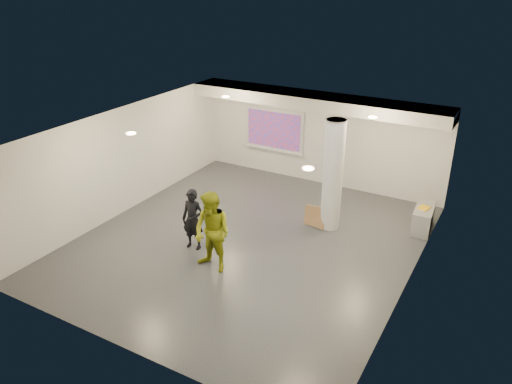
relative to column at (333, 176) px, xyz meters
The scene contains 20 objects.
floor 2.78m from the column, 129.81° to the right, with size 8.00×9.00×0.01m, color #35373C.
ceiling 2.78m from the column, 129.81° to the right, with size 8.00×9.00×0.01m, color white.
wall_back 3.09m from the column, 119.05° to the left, with size 8.00×0.01×3.00m, color silver.
wall_front 6.48m from the column, 103.39° to the right, with size 8.00×0.01×3.00m, color silver.
wall_left 5.79m from the column, 161.88° to the right, with size 0.01×9.00×3.00m, color silver.
wall_right 3.08m from the column, 35.75° to the right, with size 0.01×9.00×3.00m, color silver.
soffit_band 2.94m from the column, 124.90° to the left, with size 8.00×1.10×0.36m, color silver.
downlight_nw 4.05m from the column, 169.29° to the left, with size 0.22×0.22×0.02m, color #FFC888.
downlight_ne 1.78m from the column, 45.00° to the left, with size 0.22×0.22×0.02m, color #FFC888.
downlight_sw 5.17m from the column, 138.27° to the right, with size 0.22×0.22×0.02m, color #FFC888.
downlight_se 3.68m from the column, 78.02° to the right, with size 0.22×0.22×0.02m, color #FFC888.
column is the anchor object (origin of this frame).
projection_screen 4.08m from the column, 139.44° to the left, with size 2.10×0.13×1.42m.
credenza 2.73m from the column, 25.61° to the left, with size 0.46×1.11×0.65m, color gray.
papers_stack 2.51m from the column, 23.53° to the left, with size 0.24×0.30×0.02m, color silver.
postit_pad 2.57m from the column, 24.40° to the left, with size 0.24×0.33×0.03m, color yellow.
cardboard_back 1.28m from the column, 158.67° to the right, with size 0.54×0.05×0.58m, color olive.
cardboard_front 1.28m from the column, 149.62° to the right, with size 0.47×0.05×0.52m, color olive.
woman 3.78m from the column, 133.50° to the right, with size 0.57×0.37×1.57m, color black.
man 3.67m from the column, 115.93° to the right, with size 0.94×0.73×1.93m, color #909A16.
Camera 1 is at (5.63, -9.59, 6.45)m, focal length 35.00 mm.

